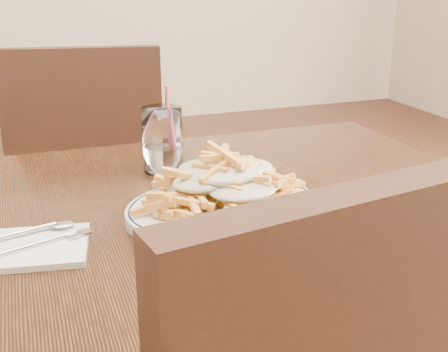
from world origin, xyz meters
name	(u,v)px	position (x,y,z in m)	size (l,w,h in m)	color
table	(183,244)	(0.00, 0.00, 0.67)	(1.20, 0.80, 0.75)	black
chair_far	(92,178)	(-0.07, 0.78, 0.54)	(0.51, 0.51, 0.95)	black
fries_plate	(224,209)	(0.05, -0.07, 0.76)	(0.36, 0.32, 0.02)	white
loaded_fries	(224,180)	(0.05, -0.07, 0.81)	(0.31, 0.28, 0.08)	gold
napkin	(18,249)	(-0.28, -0.09, 0.75)	(0.20, 0.13, 0.01)	white
cutlery	(17,242)	(-0.28, -0.08, 0.76)	(0.20, 0.12, 0.01)	silver
water_glass	(163,144)	(0.01, 0.19, 0.81)	(0.08, 0.08, 0.18)	white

